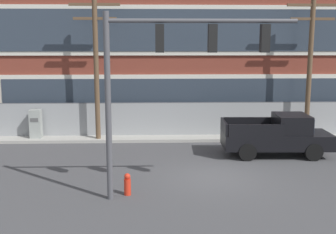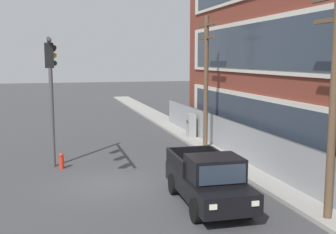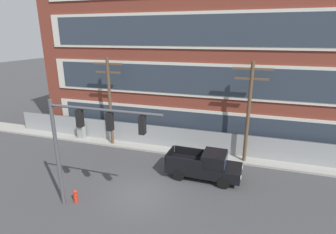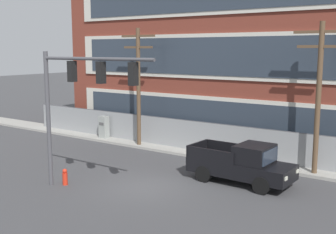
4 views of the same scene
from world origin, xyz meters
name	(u,v)px [view 2 (image 2 of 4)]	position (x,y,z in m)	size (l,w,h in m)	color
ground_plane	(108,185)	(0.00, 0.00, 0.00)	(160.00, 160.00, 0.00)	#424244
sidewalk_building_side	(257,172)	(0.00, 6.87, 0.08)	(80.00, 2.01, 0.16)	#9E9B93
chain_link_fence	(283,161)	(1.88, 7.07, 1.01)	(35.40, 0.06, 1.99)	gray
traffic_signal_mast	(50,75)	(-1.88, -2.18, 4.58)	(6.21, 0.43, 6.23)	#4C4C51
pickup_truck_black	(209,181)	(3.46, 3.17, 0.93)	(5.09, 2.18, 1.95)	black
utility_pole_near_corner	(206,76)	(-5.36, 6.32, 4.29)	(2.60, 0.26, 7.65)	brown
utility_pole_midblock	(334,90)	(5.93, 6.33, 4.31)	(2.73, 0.26, 7.65)	brown
electrical_cabinet	(191,127)	(-8.73, 6.58, 0.85)	(0.60, 0.52, 1.69)	#939993
fire_hydrant	(61,161)	(-3.29, -1.82, 0.38)	(0.24, 0.24, 0.78)	red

